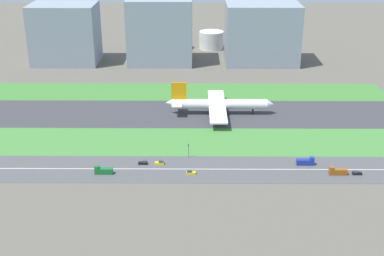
% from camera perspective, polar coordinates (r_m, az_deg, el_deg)
% --- Properties ---
extents(ground_plane, '(800.00, 800.00, 0.00)m').
position_cam_1_polar(ground_plane, '(318.87, -1.98, 1.56)').
color(ground_plane, '#5B564C').
extents(runway, '(280.00, 46.00, 0.10)m').
position_cam_1_polar(runway, '(318.85, -1.98, 1.57)').
color(runway, '#38383D').
rests_on(runway, ground_plane).
extents(grass_median_north, '(280.00, 36.00, 0.10)m').
position_cam_1_polar(grass_median_north, '(357.33, -1.72, 3.95)').
color(grass_median_north, '#3D7A33').
rests_on(grass_median_north, ground_plane).
extents(grass_median_south, '(280.00, 36.00, 0.10)m').
position_cam_1_polar(grass_median_south, '(281.07, -2.30, -1.47)').
color(grass_median_south, '#427F38').
rests_on(grass_median_south, ground_plane).
extents(highway, '(280.00, 28.00, 0.10)m').
position_cam_1_polar(highway, '(252.29, -2.62, -4.46)').
color(highway, '#4C4C4F').
rests_on(highway, ground_plane).
extents(highway_centerline, '(266.00, 0.50, 0.01)m').
position_cam_1_polar(highway_centerline, '(252.26, -2.62, -4.45)').
color(highway_centerline, silver).
rests_on(highway_centerline, highway).
extents(airliner, '(65.00, 56.00, 19.70)m').
position_cam_1_polar(airliner, '(316.67, 2.80, 2.60)').
color(airliner, white).
rests_on(airliner, runway).
extents(car_2, '(4.40, 1.80, 2.00)m').
position_cam_1_polar(car_2, '(257.26, -5.30, -3.75)').
color(car_2, black).
rests_on(car_2, highway).
extents(truck_2, '(8.40, 2.50, 4.00)m').
position_cam_1_polar(truck_2, '(261.22, 12.21, -3.59)').
color(truck_2, navy).
rests_on(truck_2, highway).
extents(truck_1, '(8.40, 2.50, 4.00)m').
position_cam_1_polar(truck_1, '(250.51, -9.59, -4.58)').
color(truck_1, '#19662D').
rests_on(truck_1, highway).
extents(car_3, '(4.40, 1.80, 2.00)m').
position_cam_1_polar(car_3, '(247.12, -0.16, -4.82)').
color(car_3, yellow).
rests_on(car_3, highway).
extents(car_0, '(4.40, 1.80, 2.00)m').
position_cam_1_polar(car_0, '(256.59, -3.49, -3.77)').
color(car_0, yellow).
rests_on(car_0, highway).
extents(truck_0, '(8.40, 2.50, 4.00)m').
position_cam_1_polar(truck_0, '(255.55, 15.47, -4.55)').
color(truck_0, brown).
rests_on(truck_0, highway).
extents(car_1, '(4.40, 1.80, 2.00)m').
position_cam_1_polar(car_1, '(258.37, 17.39, -4.66)').
color(car_1, black).
rests_on(car_1, highway).
extents(traffic_light, '(0.36, 0.50, 7.20)m').
position_cam_1_polar(traffic_light, '(261.75, -0.38, -2.34)').
color(traffic_light, '#4C4C51').
rests_on(traffic_light, highway).
extents(terminal_building, '(51.08, 36.32, 46.45)m').
position_cam_1_polar(terminal_building, '(433.56, -13.57, 9.90)').
color(terminal_building, gray).
rests_on(terminal_building, ground_plane).
extents(hangar_building, '(50.32, 36.38, 50.96)m').
position_cam_1_polar(hangar_building, '(421.58, -3.47, 10.45)').
color(hangar_building, gray).
rests_on(hangar_building, ground_plane).
extents(office_tower, '(57.01, 37.35, 46.86)m').
position_cam_1_polar(office_tower, '(424.31, 7.57, 10.09)').
color(office_tower, gray).
rests_on(office_tower, ground_plane).
extents(fuel_tank_west, '(22.69, 22.69, 14.58)m').
position_cam_1_polar(fuel_tank_west, '(468.94, -1.91, 9.46)').
color(fuel_tank_west, silver).
rests_on(fuel_tank_west, ground_plane).
extents(fuel_tank_centre, '(21.27, 21.27, 15.23)m').
position_cam_1_polar(fuel_tank_centre, '(468.70, 2.11, 9.50)').
color(fuel_tank_centre, silver).
rests_on(fuel_tank_centre, ground_plane).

